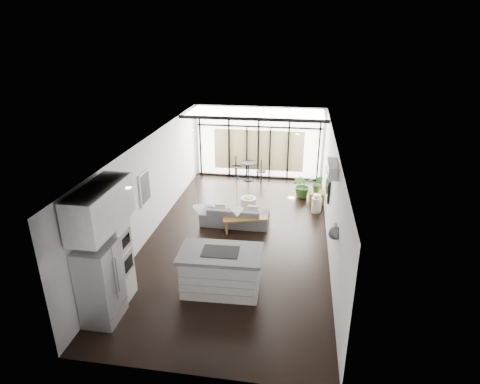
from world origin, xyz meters
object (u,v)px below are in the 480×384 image
(milk_can, at_px, (316,203))
(tv, at_px, (328,186))
(console_bench, at_px, (245,225))
(pouf, at_px, (249,204))
(island, at_px, (221,271))
(sofa, at_px, (235,212))
(fridge, at_px, (100,284))

(milk_can, relative_size, tv, 0.56)
(console_bench, distance_m, pouf, 1.50)
(island, relative_size, tv, 1.66)
(console_bench, bearing_deg, milk_can, 21.86)
(sofa, distance_m, tv, 2.85)
(console_bench, relative_size, tv, 1.19)
(tv, bearing_deg, island, -124.61)
(milk_can, bearing_deg, fridge, -126.83)
(fridge, xyz_separation_m, pouf, (2.20, 5.69, -0.64))
(island, distance_m, fridge, 2.55)
(fridge, height_order, milk_can, fridge)
(sofa, distance_m, pouf, 1.15)
(milk_can, bearing_deg, pouf, -175.94)
(sofa, xyz_separation_m, milk_can, (2.45, 1.25, -0.09))
(pouf, bearing_deg, sofa, -103.66)
(island, xyz_separation_m, tv, (2.45, 3.55, 0.80))
(island, bearing_deg, milk_can, 61.87)
(tv, bearing_deg, pouf, 160.83)
(island, relative_size, milk_can, 2.99)
(tv, bearing_deg, fridge, -133.58)
(console_bench, height_order, milk_can, milk_can)
(fridge, xyz_separation_m, console_bench, (2.30, 4.19, -0.63))
(console_bench, distance_m, milk_can, 2.66)
(sofa, relative_size, tv, 1.85)
(island, xyz_separation_m, sofa, (-0.24, 3.29, -0.10))
(tv, bearing_deg, milk_can, 103.40)
(fridge, height_order, sofa, fridge)
(milk_can, bearing_deg, tv, -76.60)
(pouf, distance_m, tv, 2.78)
(island, xyz_separation_m, milk_can, (2.21, 4.54, -0.19))
(pouf, bearing_deg, tv, -19.17)
(sofa, xyz_separation_m, pouf, (0.27, 1.10, -0.19))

